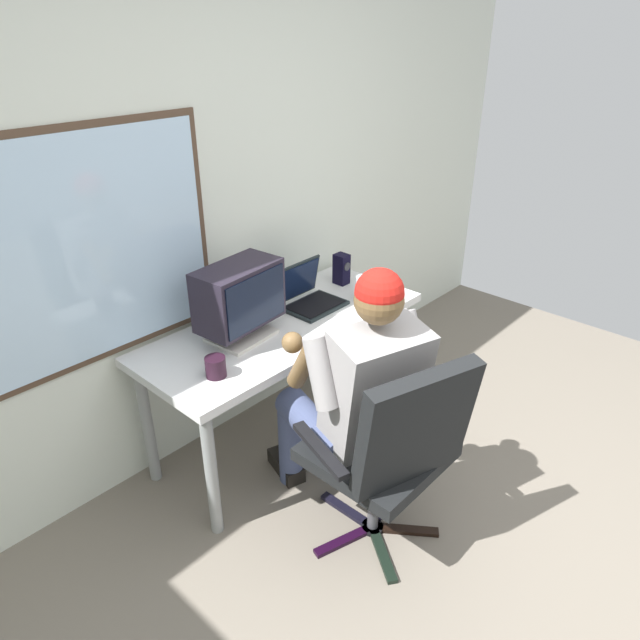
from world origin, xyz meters
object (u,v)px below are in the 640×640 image
at_px(crt_monitor, 239,297).
at_px(person_seated, 356,391).
at_px(laptop, 307,294).
at_px(wine_glass, 364,285).
at_px(office_chair, 393,446).
at_px(desk, 284,337).
at_px(desk_speaker, 341,269).
at_px(coffee_mug, 216,367).

bearing_deg(crt_monitor, person_seated, -83.85).
distance_m(laptop, wine_glass, 0.31).
bearing_deg(wine_glass, office_chair, -134.03).
bearing_deg(person_seated, desk, 74.37).
distance_m(office_chair, desk_speaker, 1.29).
bearing_deg(desk, crt_monitor, 170.70).
relative_size(desk, office_chair, 1.54).
bearing_deg(office_chair, wine_glass, 45.97).
bearing_deg(wine_glass, desk_speaker, 68.03).
bearing_deg(person_seated, crt_monitor, 96.15).
height_order(desk, wine_glass, wine_glass).
height_order(person_seated, laptop, person_seated).
bearing_deg(wine_glass, crt_monitor, 166.43).
relative_size(desk, wine_glass, 10.74).
xyz_separation_m(office_chair, desk_speaker, (0.81, 0.98, 0.24)).
bearing_deg(desk, desk_speaker, 10.63).
bearing_deg(office_chair, desk, 74.43).
relative_size(crt_monitor, desk_speaker, 2.44).
relative_size(person_seated, desk_speaker, 7.21).
distance_m(desk, office_chair, 0.91).
bearing_deg(desk, office_chair, -105.57).
height_order(crt_monitor, desk_speaker, crt_monitor).
relative_size(office_chair, wine_glass, 6.96).
bearing_deg(wine_glass, desk, 164.29).
xyz_separation_m(laptop, coffee_mug, (-0.77, -0.20, -0.01)).
distance_m(desk, laptop, 0.28).
bearing_deg(crt_monitor, office_chair, -90.00).
distance_m(wine_glass, coffee_mug, 1.01).
xyz_separation_m(desk, coffee_mug, (-0.54, -0.14, 0.13)).
height_order(desk_speaker, coffee_mug, desk_speaker).
xyz_separation_m(crt_monitor, wine_glass, (0.71, -0.17, -0.12)).
xyz_separation_m(laptop, desk_speaker, (0.33, 0.05, 0.03)).
relative_size(laptop, desk_speaker, 1.79).
xyz_separation_m(office_chair, person_seated, (0.07, 0.26, 0.11)).
distance_m(desk, wine_glass, 0.52).
relative_size(laptop, coffee_mug, 3.48).
bearing_deg(person_seated, wine_glass, 36.88).
distance_m(person_seated, coffee_mug, 0.61).
height_order(person_seated, desk_speaker, person_seated).
relative_size(person_seated, crt_monitor, 2.96).
distance_m(office_chair, person_seated, 0.29).
bearing_deg(desk, coffee_mug, -165.68).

